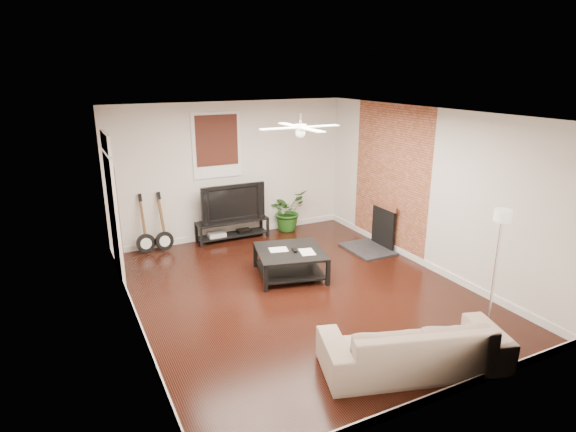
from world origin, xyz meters
name	(u,v)px	position (x,y,z in m)	size (l,w,h in m)	color
room	(300,207)	(0.00, 0.00, 1.40)	(5.01, 6.01, 2.81)	black
brick_accent	(390,178)	(2.49, 1.00, 1.40)	(0.02, 2.20, 2.80)	brown
fireplace	(375,227)	(2.20, 1.00, 0.46)	(0.80, 1.10, 0.92)	black
window_back	(217,145)	(-0.30, 2.97, 1.95)	(1.00, 0.06, 1.30)	#39160F
door_left	(114,206)	(-2.46, 1.90, 1.25)	(0.08, 1.00, 2.50)	white
tv_stand	(233,229)	(-0.10, 2.78, 0.21)	(1.50, 0.40, 0.42)	black
tv	(231,202)	(-0.10, 2.80, 0.81)	(1.34, 0.18, 0.77)	black
coffee_table	(290,263)	(0.14, 0.61, 0.23)	(1.10, 1.10, 0.46)	black
sofa	(414,344)	(0.25, -2.40, 0.32)	(2.16, 0.85, 0.63)	tan
floor_lamp	(494,275)	(1.60, -2.30, 0.88)	(0.29, 0.29, 1.77)	white
potted_plant	(287,210)	(1.19, 2.82, 0.44)	(0.80, 0.69, 0.88)	#205317
guitar_left	(144,225)	(-1.87, 2.75, 0.59)	(0.36, 0.26, 1.17)	black
guitar_right	(163,223)	(-1.52, 2.72, 0.59)	(0.36, 0.26, 1.17)	black
ceiling_fan	(300,127)	(0.00, 0.00, 2.60)	(1.24, 1.24, 0.32)	white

